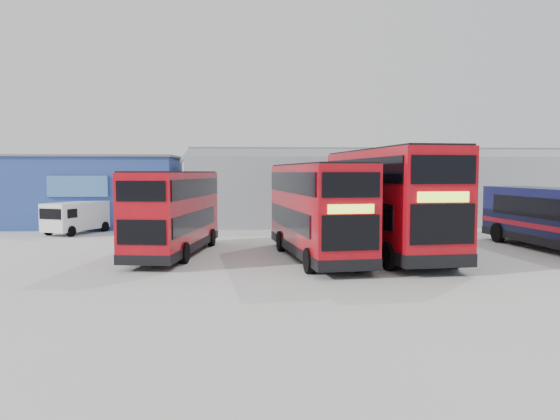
% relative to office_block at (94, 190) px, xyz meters
% --- Properties ---
extents(ground_plane, '(120.00, 120.00, 0.00)m').
position_rel_office_block_xyz_m(ground_plane, '(14.00, -17.99, -2.58)').
color(ground_plane, '#ADADA8').
rests_on(ground_plane, ground).
extents(office_block, '(12.30, 8.32, 5.12)m').
position_rel_office_block_xyz_m(office_block, '(0.00, 0.00, 0.00)').
color(office_block, navy).
rests_on(office_block, ground).
extents(maintenance_shed, '(30.50, 12.00, 5.89)m').
position_rel_office_block_xyz_m(maintenance_shed, '(22.00, 2.01, 0.02)').
color(maintenance_shed, '#9A9FA8').
rests_on(maintenance_shed, ground).
extents(double_decker_left, '(3.65, 9.62, 3.98)m').
position_rel_office_block_xyz_m(double_decker_left, '(7.75, -15.09, -0.60)').
color(double_decker_left, '#B10A14').
rests_on(double_decker_left, ground).
extents(double_decker_centre, '(3.61, 10.41, 4.32)m').
position_rel_office_block_xyz_m(double_decker_centre, '(14.31, -16.62, -0.43)').
color(double_decker_centre, '#B10A14').
rests_on(double_decker_centre, ground).
extents(double_decker_right, '(3.95, 12.04, 5.01)m').
position_rel_office_block_xyz_m(double_decker_right, '(17.81, -15.62, -0.09)').
color(double_decker_right, '#B10A14').
rests_on(double_decker_right, ground).
extents(panel_van, '(3.57, 4.92, 2.01)m').
position_rel_office_block_xyz_m(panel_van, '(0.34, -5.50, -1.46)').
color(panel_van, white).
rests_on(panel_van, ground).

